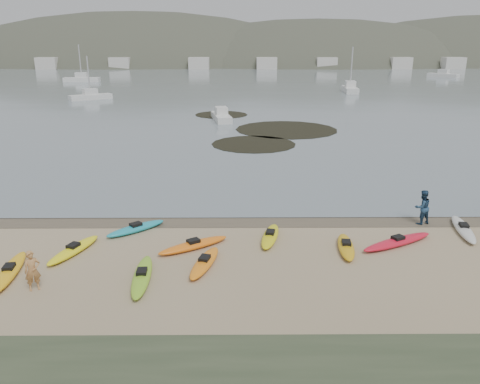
{
  "coord_description": "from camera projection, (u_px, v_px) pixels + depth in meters",
  "views": [
    {
      "loc": [
        -0.18,
        -23.78,
        9.16
      ],
      "look_at": [
        0.0,
        0.0,
        1.5
      ],
      "focal_mm": 35.0,
      "sensor_mm": 36.0,
      "label": 1
    }
  ],
  "objects": [
    {
      "name": "far_hills",
      "position": [
        322.0,
        99.0,
        215.23
      ],
      "size": [
        550.0,
        135.0,
        80.0
      ],
      "color": "#384235",
      "rests_on": "ground"
    },
    {
      "name": "far_town",
      "position": [
        254.0,
        63.0,
        162.89
      ],
      "size": [
        199.0,
        5.0,
        4.0
      ],
      "color": "beige",
      "rests_on": "ground"
    },
    {
      "name": "kelp_mats",
      "position": [
        263.0,
        129.0,
        51.08
      ],
      "size": [
        16.37,
        25.81,
        0.04
      ],
      "color": "black",
      "rests_on": "water"
    },
    {
      "name": "person_east",
      "position": [
        422.0,
        207.0,
        24.4
      ],
      "size": [
        1.07,
        0.94,
        1.85
      ],
      "primitive_type": "imported",
      "rotation": [
        0.0,
        0.0,
        3.45
      ],
      "color": "navy",
      "rests_on": "ground"
    },
    {
      "name": "wet_sand",
      "position": [
        240.0,
        220.0,
        25.16
      ],
      "size": [
        60.0,
        60.0,
        0.0
      ],
      "primitive_type": "plane",
      "color": "brown",
      "rests_on": "ground"
    },
    {
      "name": "kayaks",
      "position": [
        232.0,
        248.0,
        21.39
      ],
      "size": [
        22.06,
        8.65,
        0.34
      ],
      "color": "orange",
      "rests_on": "ground"
    },
    {
      "name": "water",
      "position": [
        237.0,
        56.0,
        310.99
      ],
      "size": [
        1200.0,
        1200.0,
        0.0
      ],
      "primitive_type": "plane",
      "color": "slate",
      "rests_on": "ground"
    },
    {
      "name": "ground",
      "position": [
        240.0,
        218.0,
        25.45
      ],
      "size": [
        600.0,
        600.0,
        0.0
      ],
      "primitive_type": "plane",
      "color": "tan",
      "rests_on": "ground"
    },
    {
      "name": "moored_boats",
      "position": [
        259.0,
        85.0,
        98.28
      ],
      "size": [
        100.47,
        79.01,
        1.17
      ],
      "color": "silver",
      "rests_on": "ground"
    },
    {
      "name": "person_west",
      "position": [
        32.0,
        271.0,
        17.88
      ],
      "size": [
        0.71,
        0.63,
        1.62
      ],
      "primitive_type": "imported",
      "rotation": [
        0.0,
        0.0,
        0.53
      ],
      "color": "tan",
      "rests_on": "ground"
    }
  ]
}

